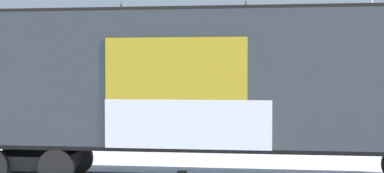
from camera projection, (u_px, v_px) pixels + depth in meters
The scene contains 5 objects.
freight_car at pixel (231, 82), 12.39m from camera, with size 14.67×3.89×4.44m.
flagpole at pixel (374, 20), 22.72m from camera, with size 0.98×0.87×8.71m.
hillside at pixel (214, 63), 78.21m from camera, with size 110.07×36.62×13.08m.
parked_car_blue at pixel (114, 125), 18.78m from camera, with size 4.70×2.64×1.57m.
parked_car_black at pixel (258, 124), 18.53m from camera, with size 4.41×2.60×1.79m.
Camera 1 is at (0.16, -12.42, 2.81)m, focal length 46.74 mm.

